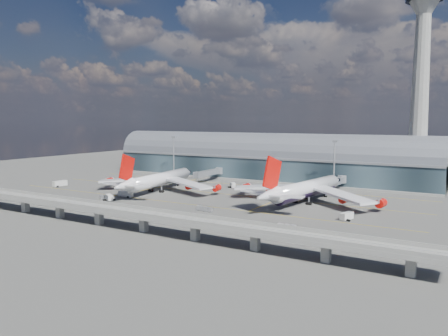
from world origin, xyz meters
The scene contains 20 objects.
ground centered at (0.00, 0.00, 0.00)m, with size 500.00×500.00×0.00m, color #474744.
taxi_lines centered at (0.00, 22.11, 0.01)m, with size 200.00×80.12×0.01m.
terminal centered at (0.00, 77.99, 11.34)m, with size 200.00×30.00×28.00m.
control_tower centered at (85.00, 83.00, 51.64)m, with size 19.00×19.00×103.00m.
guideway centered at (0.00, -55.00, 5.29)m, with size 220.00×8.50×7.20m.
floodlight_mast_left centered at (-50.00, 55.00, 13.63)m, with size 3.00×0.70×25.70m.
floodlight_mast_right centered at (50.00, 55.00, 13.63)m, with size 3.00×0.70×25.70m.
airliner_left centered at (-25.73, 9.11, 6.07)m, with size 66.27×69.71×21.24m.
airliner_right centered at (48.07, 17.58, 5.91)m, with size 68.55×71.71×22.77m.
jet_bridge_left centered at (-22.52, 53.12, 5.18)m, with size 4.40×28.00×7.25m.
jet_bridge_right centered at (51.84, 51.18, 5.18)m, with size 4.40×32.00×7.25m.
service_truck_0 centered at (-81.86, -4.51, 1.64)m, with size 3.37×7.90×3.18m.
service_truck_1 centered at (-29.03, -21.16, 1.42)m, with size 5.32×4.34×2.82m.
service_truck_2 centered at (-29.08, -10.61, 1.41)m, with size 7.61×2.73×2.71m.
service_truck_3 centered at (72.42, -5.62, 1.42)m, with size 3.89×6.13×2.77m.
service_truck_4 centered at (44.75, 28.02, 1.49)m, with size 3.35×5.48×2.96m.
service_truck_5 centered at (0.54, 39.46, 1.33)m, with size 4.92×5.53×2.60m.
cargo_train_0 centered at (-32.84, -18.81, 0.84)m, with size 7.15×4.38×1.60m.
cargo_train_1 centered at (58.54, -28.18, 0.76)m, with size 6.61×1.84×1.46m.
cargo_train_2 centered at (19.92, -18.66, 0.93)m, with size 8.14×2.71×1.79m.
Camera 1 is at (111.72, -161.04, 36.18)m, focal length 35.00 mm.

